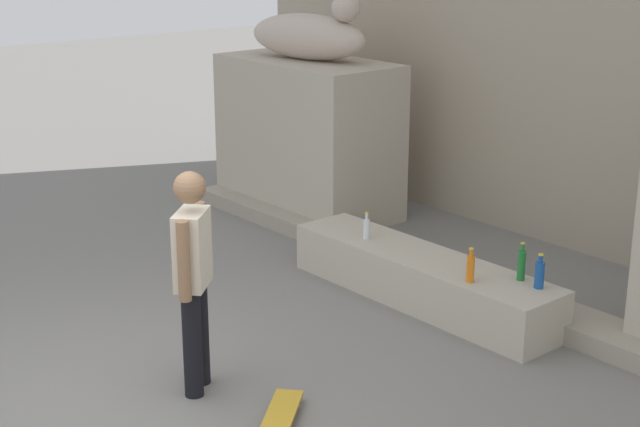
% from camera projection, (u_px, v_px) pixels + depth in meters
% --- Properties ---
extents(ground_plane, '(40.00, 40.00, 0.00)m').
position_uv_depth(ground_plane, '(111.00, 411.00, 6.73)').
color(ground_plane, slate).
extents(pedestal_left, '(2.21, 1.13, 1.80)m').
position_uv_depth(pedestal_left, '(308.00, 136.00, 11.15)').
color(pedestal_left, '#B7AD99').
rests_on(pedestal_left, ground_plane).
extents(statue_reclining_left, '(1.68, 0.85, 0.78)m').
position_uv_depth(statue_reclining_left, '(310.00, 35.00, 10.78)').
color(statue_reclining_left, beige).
rests_on(statue_reclining_left, pedestal_left).
extents(ledge_block, '(2.83, 0.63, 0.45)m').
position_uv_depth(ledge_block, '(422.00, 278.00, 8.60)').
color(ledge_block, '#B7AD99').
rests_on(ledge_block, ground_plane).
extents(skater, '(0.39, 0.42, 1.67)m').
position_uv_depth(skater, '(193.00, 273.00, 6.78)').
color(skater, black).
rests_on(skater, ground_plane).
extents(skateboard, '(0.67, 0.74, 0.08)m').
position_uv_depth(skateboard, '(279.00, 419.00, 6.50)').
color(skateboard, gold).
rests_on(skateboard, ground_plane).
extents(bottle_blue, '(0.08, 0.08, 0.30)m').
position_uv_depth(bottle_blue, '(540.00, 274.00, 7.74)').
color(bottle_blue, '#194C99').
rests_on(bottle_blue, ledge_block).
extents(bottle_clear, '(0.07, 0.07, 0.26)m').
position_uv_depth(bottle_clear, '(367.00, 228.00, 8.94)').
color(bottle_clear, silver).
rests_on(bottle_clear, ledge_block).
extents(bottle_green, '(0.07, 0.07, 0.33)m').
position_uv_depth(bottle_green, '(521.00, 264.00, 7.90)').
color(bottle_green, '#1E722D').
rests_on(bottle_green, ledge_block).
extents(bottle_orange, '(0.07, 0.07, 0.30)m').
position_uv_depth(bottle_orange, '(470.00, 268.00, 7.87)').
color(bottle_orange, orange).
rests_on(bottle_orange, ledge_block).
extents(stair_step, '(7.99, 0.50, 0.17)m').
position_uv_depth(stair_step, '(455.00, 281.00, 8.92)').
color(stair_step, gray).
rests_on(stair_step, ground_plane).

